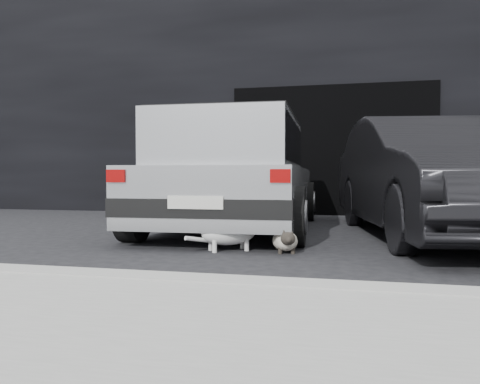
% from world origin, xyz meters
% --- Properties ---
extents(ground, '(80.00, 80.00, 0.00)m').
position_xyz_m(ground, '(0.00, 0.00, 0.00)').
color(ground, black).
rests_on(ground, ground).
extents(building_facade, '(34.00, 4.00, 5.00)m').
position_xyz_m(building_facade, '(1.00, 6.00, 2.50)').
color(building_facade, black).
rests_on(building_facade, ground).
extents(garage_opening, '(4.00, 0.10, 2.60)m').
position_xyz_m(garage_opening, '(1.00, 3.99, 1.30)').
color(garage_opening, black).
rests_on(garage_opening, ground).
extents(curb, '(18.00, 0.25, 0.12)m').
position_xyz_m(curb, '(1.00, -2.60, 0.06)').
color(curb, '#999994').
rests_on(curb, ground).
extents(sidewalk, '(18.00, 2.20, 0.11)m').
position_xyz_m(sidewalk, '(1.00, -3.80, 0.06)').
color(sidewalk, '#999994').
rests_on(sidewalk, ground).
extents(silver_hatchback, '(2.33, 4.50, 1.64)m').
position_xyz_m(silver_hatchback, '(-0.30, 1.10, 0.89)').
color(silver_hatchback, silver).
rests_on(silver_hatchback, ground).
extents(second_car, '(2.37, 4.95, 1.56)m').
position_xyz_m(second_car, '(2.33, 0.80, 0.78)').
color(second_car, black).
rests_on(second_car, ground).
extents(cat_siamese, '(0.38, 0.75, 0.27)m').
position_xyz_m(cat_siamese, '(0.67, -0.75, 0.12)').
color(cat_siamese, beige).
rests_on(cat_siamese, ground).
extents(cat_white, '(0.76, 0.59, 0.41)m').
position_xyz_m(cat_white, '(0.10, -0.76, 0.20)').
color(cat_white, white).
rests_on(cat_white, ground).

